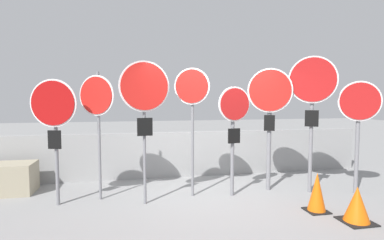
% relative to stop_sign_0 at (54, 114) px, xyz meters
% --- Properties ---
extents(ground_plane, '(40.00, 40.00, 0.00)m').
position_rel_stop_sign_0_xyz_m(ground_plane, '(2.80, -0.11, -1.62)').
color(ground_plane, gray).
extents(fence_back, '(8.66, 0.12, 1.08)m').
position_rel_stop_sign_0_xyz_m(fence_back, '(2.80, 1.53, -1.08)').
color(fence_back, gray).
rests_on(fence_back, ground).
extents(stop_sign_0, '(0.80, 0.25, 2.21)m').
position_rel_stop_sign_0_xyz_m(stop_sign_0, '(0.00, 0.00, 0.00)').
color(stop_sign_0, slate).
rests_on(stop_sign_0, ground).
extents(stop_sign_1, '(0.64, 0.40, 2.37)m').
position_rel_stop_sign_0_xyz_m(stop_sign_1, '(0.69, 0.17, 0.16)').
color(stop_sign_1, slate).
rests_on(stop_sign_1, ground).
extents(stop_sign_2, '(0.88, 0.17, 2.53)m').
position_rel_stop_sign_0_xyz_m(stop_sign_2, '(1.53, -0.25, 0.30)').
color(stop_sign_2, slate).
rests_on(stop_sign_2, ground).
extents(stop_sign_3, '(0.63, 0.33, 2.45)m').
position_rel_stop_sign_0_xyz_m(stop_sign_3, '(2.43, 0.02, 0.28)').
color(stop_sign_3, slate).
rests_on(stop_sign_3, ground).
extents(stop_sign_4, '(0.66, 0.17, 2.10)m').
position_rel_stop_sign_0_xyz_m(stop_sign_4, '(3.21, -0.12, -0.12)').
color(stop_sign_4, slate).
rests_on(stop_sign_4, ground).
extents(stop_sign_5, '(0.81, 0.40, 2.48)m').
position_rel_stop_sign_0_xyz_m(stop_sign_5, '(4.03, 0.08, 0.12)').
color(stop_sign_5, slate).
rests_on(stop_sign_5, ground).
extents(stop_sign_6, '(0.80, 0.48, 2.70)m').
position_rel_stop_sign_0_xyz_m(stop_sign_6, '(4.77, -0.22, 0.36)').
color(stop_sign_6, slate).
rests_on(stop_sign_6, ground).
extents(stop_sign_7, '(0.70, 0.39, 2.22)m').
position_rel_stop_sign_0_xyz_m(stop_sign_7, '(5.65, -0.45, -0.04)').
color(stop_sign_7, slate).
rests_on(stop_sign_7, ground).
extents(traffic_cone_0, '(0.45, 0.45, 0.55)m').
position_rel_stop_sign_0_xyz_m(traffic_cone_0, '(4.64, -1.65, -1.35)').
color(traffic_cone_0, black).
rests_on(traffic_cone_0, ground).
extents(traffic_cone_1, '(0.35, 0.35, 0.65)m').
position_rel_stop_sign_0_xyz_m(traffic_cone_1, '(4.31, -1.14, -1.29)').
color(traffic_cone_1, black).
rests_on(traffic_cone_1, ground).
extents(storage_crate, '(1.03, 0.65, 0.60)m').
position_rel_stop_sign_0_xyz_m(storage_crate, '(-1.13, 0.92, -1.32)').
color(storage_crate, '#9E937A').
rests_on(storage_crate, ground).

